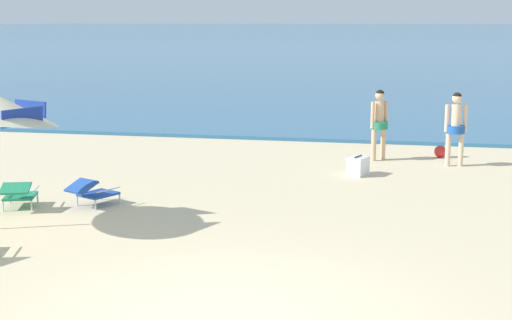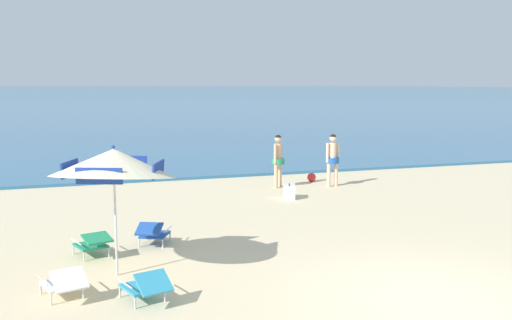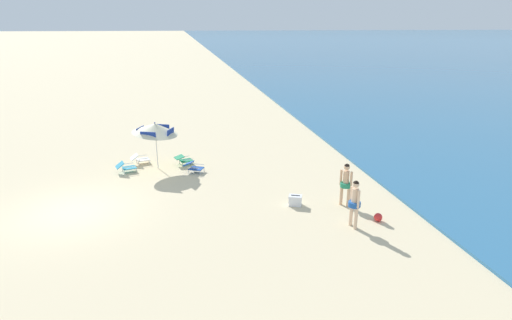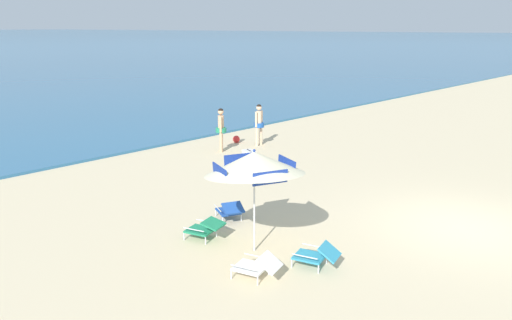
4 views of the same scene
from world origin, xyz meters
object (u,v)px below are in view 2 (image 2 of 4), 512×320
object	(u,v)px
lounge_chair_under_umbrella	(153,233)
lounge_chair_facing_sea	(64,282)
person_standing_near_shore	(333,156)
beach_ball	(312,177)
lounge_chair_spare_folded	(146,286)
beach_umbrella_striped_main	(114,163)
person_standing_beside	(278,157)
cooler_box	(289,192)
lounge_chair_beside_umbrella	(93,243)

from	to	relation	value
lounge_chair_under_umbrella	lounge_chair_facing_sea	distance (m)	3.12
person_standing_near_shore	beach_ball	xyz separation A→B (m)	(-0.26, 1.05, -0.83)
lounge_chair_facing_sea	person_standing_near_shore	xyz separation A→B (m)	(8.38, 7.70, 0.71)
lounge_chair_spare_folded	person_standing_near_shore	size ratio (longest dim) A/B	0.59
beach_umbrella_striped_main	person_standing_beside	world-z (taller)	beach_umbrella_striped_main
cooler_box	beach_ball	distance (m)	3.12
beach_umbrella_striped_main	lounge_chair_under_umbrella	distance (m)	2.54
lounge_chair_under_umbrella	beach_ball	xyz separation A→B (m)	(6.35, 6.18, -0.13)
lounge_chair_under_umbrella	person_standing_beside	xyz separation A→B (m)	(4.87, 5.52, 0.70)
beach_ball	beach_umbrella_striped_main	bearing A→B (deg)	-132.66
beach_umbrella_striped_main	person_standing_near_shore	xyz separation A→B (m)	(7.50, 6.80, -0.99)
lounge_chair_facing_sea	lounge_chair_spare_folded	bearing A→B (deg)	-25.09
lounge_chair_under_umbrella	cooler_box	size ratio (longest dim) A/B	1.72
lounge_chair_under_umbrella	person_standing_near_shore	size ratio (longest dim) A/B	0.60
lounge_chair_spare_folded	person_standing_near_shore	world-z (taller)	person_standing_near_shore
lounge_chair_facing_sea	person_standing_near_shore	world-z (taller)	person_standing_near_shore
lounge_chair_beside_umbrella	person_standing_beside	size ratio (longest dim) A/B	0.57
lounge_chair_spare_folded	beach_ball	xyz separation A→B (m)	(6.94, 9.30, -0.12)
lounge_chair_under_umbrella	lounge_chair_spare_folded	xyz separation A→B (m)	(-0.59, -3.12, -0.01)
person_standing_near_shore	beach_ball	distance (m)	1.37
lounge_chair_facing_sea	cooler_box	distance (m)	8.85
beach_umbrella_striped_main	lounge_chair_spare_folded	xyz separation A→B (m)	(0.29, -1.45, -1.71)
person_standing_beside	beach_ball	bearing A→B (deg)	24.12
beach_umbrella_striped_main	lounge_chair_facing_sea	world-z (taller)	beach_umbrella_striped_main
lounge_chair_spare_folded	person_standing_near_shore	distance (m)	10.97
beach_umbrella_striped_main	lounge_chair_under_umbrella	bearing A→B (deg)	62.08
person_standing_beside	cooler_box	bearing A→B (deg)	-101.10
beach_ball	lounge_chair_beside_umbrella	bearing A→B (deg)	-138.85
lounge_chair_facing_sea	lounge_chair_spare_folded	distance (m)	1.30
person_standing_beside	cooler_box	size ratio (longest dim) A/B	2.88
beach_umbrella_striped_main	beach_ball	bearing A→B (deg)	47.34
cooler_box	lounge_chair_spare_folded	bearing A→B (deg)	-126.92
lounge_chair_facing_sea	lounge_chair_under_umbrella	bearing A→B (deg)	55.51
lounge_chair_beside_umbrella	lounge_chair_spare_folded	distance (m)	2.76
person_standing_near_shore	cooler_box	bearing A→B (deg)	-145.24
lounge_chair_facing_sea	person_standing_beside	xyz separation A→B (m)	(6.64, 8.09, 0.71)
person_standing_near_shore	lounge_chair_under_umbrella	bearing A→B (deg)	-142.20
lounge_chair_spare_folded	beach_ball	distance (m)	11.61
lounge_chair_spare_folded	beach_ball	world-z (taller)	lounge_chair_spare_folded
cooler_box	lounge_chair_under_umbrella	bearing A→B (deg)	-140.86
lounge_chair_beside_umbrella	beach_ball	distance (m)	10.04
lounge_chair_spare_folded	person_standing_beside	xyz separation A→B (m)	(5.46, 8.64, 0.71)
beach_umbrella_striped_main	cooler_box	bearing A→B (deg)	44.72
lounge_chair_under_umbrella	cooler_box	xyz separation A→B (m)	(4.51, 3.67, -0.07)
lounge_chair_under_umbrella	person_standing_beside	world-z (taller)	person_standing_beside
lounge_chair_under_umbrella	beach_umbrella_striped_main	bearing A→B (deg)	-117.92
person_standing_near_shore	cooler_box	world-z (taller)	person_standing_near_shore
beach_umbrella_striped_main	person_standing_near_shore	distance (m)	10.17
beach_umbrella_striped_main	person_standing_beside	size ratio (longest dim) A/B	1.72
lounge_chair_spare_folded	person_standing_beside	bearing A→B (deg)	57.69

